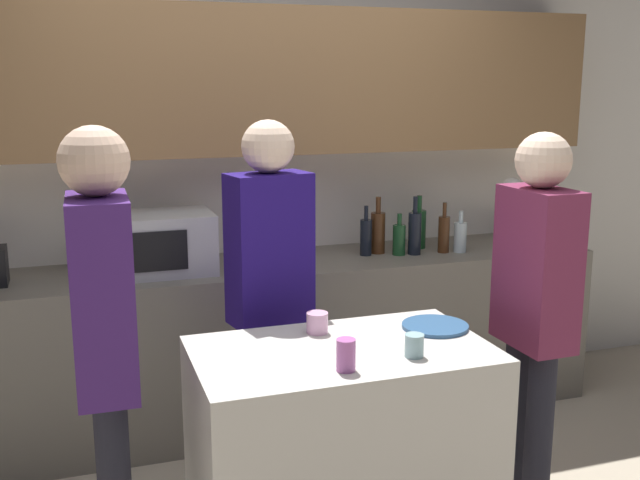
{
  "coord_description": "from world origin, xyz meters",
  "views": [
    {
      "loc": [
        -0.98,
        -2.34,
        1.83
      ],
      "look_at": [
        -0.09,
        0.32,
        1.23
      ],
      "focal_mm": 42.0,
      "sensor_mm": 36.0,
      "label": 1
    }
  ],
  "objects_px": {
    "bottle_1": "(378,232)",
    "person_center": "(270,280)",
    "bottle_0": "(366,236)",
    "bottle_4": "(419,228)",
    "microwave": "(160,243)",
    "bottle_6": "(460,236)",
    "person_left": "(535,301)",
    "cup_2": "(346,355)",
    "plate_on_island": "(435,326)",
    "cup_0": "(414,346)",
    "potted_plant": "(511,211)",
    "cup_1": "(317,323)",
    "person_right": "(105,336)",
    "bottle_2": "(399,239)",
    "bottle_3": "(415,232)",
    "bottle_5": "(444,233)"
  },
  "relations": [
    {
      "from": "microwave",
      "to": "person_left",
      "type": "relative_size",
      "value": 0.32
    },
    {
      "from": "person_center",
      "to": "person_left",
      "type": "bearing_deg",
      "value": 137.79
    },
    {
      "from": "person_center",
      "to": "bottle_4",
      "type": "bearing_deg",
      "value": -154.56
    },
    {
      "from": "cup_0",
      "to": "person_right",
      "type": "distance_m",
      "value": 1.05
    },
    {
      "from": "bottle_2",
      "to": "person_right",
      "type": "distance_m",
      "value": 2.05
    },
    {
      "from": "microwave",
      "to": "cup_1",
      "type": "distance_m",
      "value": 1.21
    },
    {
      "from": "bottle_0",
      "to": "bottle_4",
      "type": "xyz_separation_m",
      "value": [
        0.36,
        0.07,
        0.01
      ]
    },
    {
      "from": "bottle_4",
      "to": "person_left",
      "type": "height_order",
      "value": "person_left"
    },
    {
      "from": "plate_on_island",
      "to": "person_center",
      "type": "relative_size",
      "value": 0.16
    },
    {
      "from": "microwave",
      "to": "plate_on_island",
      "type": "bearing_deg",
      "value": -53.13
    },
    {
      "from": "microwave",
      "to": "person_right",
      "type": "height_order",
      "value": "person_right"
    },
    {
      "from": "microwave",
      "to": "cup_1",
      "type": "bearing_deg",
      "value": -67.9
    },
    {
      "from": "microwave",
      "to": "bottle_6",
      "type": "xyz_separation_m",
      "value": [
        1.64,
        -0.08,
        -0.06
      ]
    },
    {
      "from": "bottle_0",
      "to": "person_center",
      "type": "relative_size",
      "value": 0.16
    },
    {
      "from": "bottle_0",
      "to": "bottle_4",
      "type": "bearing_deg",
      "value": 11.63
    },
    {
      "from": "bottle_3",
      "to": "bottle_6",
      "type": "relative_size",
      "value": 1.39
    },
    {
      "from": "bottle_2",
      "to": "person_center",
      "type": "height_order",
      "value": "person_center"
    },
    {
      "from": "plate_on_island",
      "to": "person_right",
      "type": "height_order",
      "value": "person_right"
    },
    {
      "from": "microwave",
      "to": "person_center",
      "type": "distance_m",
      "value": 0.82
    },
    {
      "from": "bottle_4",
      "to": "bottle_1",
      "type": "bearing_deg",
      "value": -170.78
    },
    {
      "from": "bottle_0",
      "to": "bottle_3",
      "type": "relative_size",
      "value": 0.85
    },
    {
      "from": "potted_plant",
      "to": "cup_1",
      "type": "distance_m",
      "value": 1.93
    },
    {
      "from": "bottle_3",
      "to": "cup_0",
      "type": "distance_m",
      "value": 1.57
    },
    {
      "from": "bottle_4",
      "to": "person_left",
      "type": "distance_m",
      "value": 1.39
    },
    {
      "from": "bottle_5",
      "to": "cup_0",
      "type": "height_order",
      "value": "bottle_5"
    },
    {
      "from": "bottle_1",
      "to": "person_center",
      "type": "xyz_separation_m",
      "value": [
        -0.82,
        -0.77,
        -0.01
      ]
    },
    {
      "from": "cup_2",
      "to": "cup_1",
      "type": "bearing_deg",
      "value": 85.62
    },
    {
      "from": "bottle_1",
      "to": "person_right",
      "type": "distance_m",
      "value": 2.03
    },
    {
      "from": "bottle_2",
      "to": "bottle_3",
      "type": "height_order",
      "value": "bottle_3"
    },
    {
      "from": "bottle_0",
      "to": "bottle_3",
      "type": "bearing_deg",
      "value": -13.98
    },
    {
      "from": "bottle_2",
      "to": "bottle_3",
      "type": "bearing_deg",
      "value": -9.95
    },
    {
      "from": "microwave",
      "to": "plate_on_island",
      "type": "xyz_separation_m",
      "value": [
        0.91,
        -1.21,
        -0.15
      ]
    },
    {
      "from": "person_center",
      "to": "person_right",
      "type": "distance_m",
      "value": 0.9
    },
    {
      "from": "bottle_4",
      "to": "cup_2",
      "type": "height_order",
      "value": "bottle_4"
    },
    {
      "from": "bottle_4",
      "to": "cup_1",
      "type": "xyz_separation_m",
      "value": [
        -1.01,
        -1.21,
        -0.08
      ]
    },
    {
      "from": "bottle_4",
      "to": "person_right",
      "type": "height_order",
      "value": "person_right"
    },
    {
      "from": "bottle_5",
      "to": "cup_0",
      "type": "relative_size",
      "value": 3.48
    },
    {
      "from": "bottle_5",
      "to": "bottle_6",
      "type": "relative_size",
      "value": 1.21
    },
    {
      "from": "microwave",
      "to": "bottle_3",
      "type": "xyz_separation_m",
      "value": [
        1.38,
        -0.05,
        -0.03
      ]
    },
    {
      "from": "plate_on_island",
      "to": "person_right",
      "type": "relative_size",
      "value": 0.15
    },
    {
      "from": "cup_2",
      "to": "person_left",
      "type": "bearing_deg",
      "value": 14.14
    },
    {
      "from": "microwave",
      "to": "cup_0",
      "type": "bearing_deg",
      "value": -64.6
    },
    {
      "from": "microwave",
      "to": "potted_plant",
      "type": "relative_size",
      "value": 1.32
    },
    {
      "from": "bottle_2",
      "to": "bottle_4",
      "type": "height_order",
      "value": "bottle_4"
    },
    {
      "from": "microwave",
      "to": "bottle_4",
      "type": "bearing_deg",
      "value": 3.34
    },
    {
      "from": "cup_0",
      "to": "bottle_2",
      "type": "bearing_deg",
      "value": 67.48
    },
    {
      "from": "person_center",
      "to": "cup_0",
      "type": "bearing_deg",
      "value": 102.55
    },
    {
      "from": "plate_on_island",
      "to": "cup_0",
      "type": "xyz_separation_m",
      "value": [
        -0.21,
        -0.25,
        0.03
      ]
    },
    {
      "from": "bottle_0",
      "to": "person_right",
      "type": "bearing_deg",
      "value": -137.96
    },
    {
      "from": "cup_2",
      "to": "person_right",
      "type": "relative_size",
      "value": 0.06
    }
  ]
}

